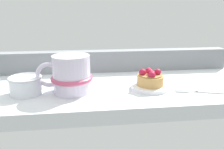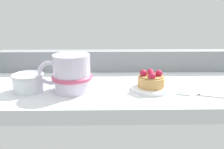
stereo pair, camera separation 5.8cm
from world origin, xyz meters
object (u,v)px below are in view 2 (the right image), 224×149
(raspberry_tart, at_px, (151,80))
(coffee_mug, at_px, (71,73))
(dessert_fork, at_px, (209,95))
(dessert_plate, at_px, (151,88))
(sugar_bowl, at_px, (28,82))

(raspberry_tart, bearing_deg, coffee_mug, -179.86)
(raspberry_tart, bearing_deg, dessert_fork, -20.15)
(dessert_fork, bearing_deg, dessert_plate, 159.77)
(dessert_plate, height_order, raspberry_tart, raspberry_tart)
(coffee_mug, height_order, sugar_bowl, coffee_mug)
(raspberry_tart, distance_m, sugar_bowl, 0.32)
(dessert_fork, bearing_deg, coffee_mug, 171.91)
(sugar_bowl, bearing_deg, coffee_mug, -0.18)
(sugar_bowl, bearing_deg, raspberry_tart, 0.03)
(coffee_mug, relative_size, sugar_bowl, 1.73)
(raspberry_tart, relative_size, coffee_mug, 0.49)
(dessert_plate, relative_size, raspberry_tart, 1.46)
(coffee_mug, bearing_deg, raspberry_tart, 0.14)
(dessert_plate, distance_m, raspberry_tart, 0.02)
(coffee_mug, bearing_deg, sugar_bowl, 179.82)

